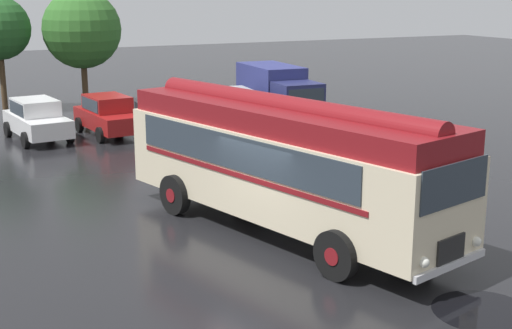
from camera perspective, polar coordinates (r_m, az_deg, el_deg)
name	(u,v)px	position (r m, az deg, el deg)	size (l,w,h in m)	color
ground_plane	(266,244)	(17.40, 0.83, -6.35)	(120.00, 120.00, 0.00)	black
vintage_bus	(283,158)	(17.82, 2.14, 0.50)	(4.95, 10.38, 3.49)	beige
car_near_left	(37,119)	(30.39, -17.12, 3.48)	(2.35, 4.38, 1.66)	silver
car_mid_left	(109,115)	(30.66, -11.71, 3.89)	(2.28, 4.35, 1.66)	maroon
car_mid_right	(164,111)	(31.43, -7.36, 4.31)	(2.18, 4.31, 1.66)	black
car_far_right	(235,107)	(32.00, -1.71, 4.59)	(2.31, 4.36, 1.66)	#B7BABF
box_van	(277,91)	(33.58, 1.68, 5.92)	(2.55, 5.86, 2.50)	navy
tree_centre	(80,29)	(38.15, -13.88, 10.50)	(4.00, 4.00, 5.99)	#4C3823
puddle_patch	(484,311)	(14.63, 17.75, -11.11)	(1.97, 1.97, 0.01)	black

